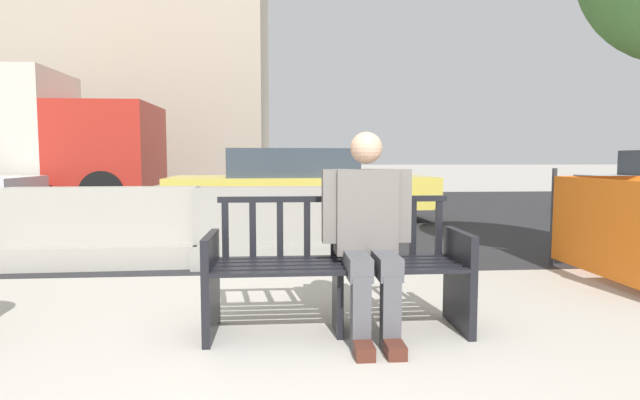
% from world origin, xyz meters
% --- Properties ---
extents(street_asphalt, '(120.00, 12.00, 0.01)m').
position_xyz_m(street_asphalt, '(0.00, 8.70, 0.00)').
color(street_asphalt, '#28282B').
rests_on(street_asphalt, ground).
extents(street_bench, '(1.69, 0.53, 0.88)m').
position_xyz_m(street_bench, '(0.28, 1.05, 0.40)').
color(street_bench, black).
rests_on(street_bench, ground).
extents(seated_person, '(0.58, 0.72, 1.31)m').
position_xyz_m(seated_person, '(0.47, 0.99, 0.69)').
color(seated_person, '#66605B').
rests_on(seated_person, ground).
extents(jersey_barrier_centre, '(2.03, 0.77, 0.84)m').
position_xyz_m(jersey_barrier_centre, '(0.01, 3.15, 0.34)').
color(jersey_barrier_centre, gray).
rests_on(jersey_barrier_centre, ground).
extents(jersey_barrier_left, '(2.02, 0.74, 0.84)m').
position_xyz_m(jersey_barrier_left, '(-1.97, 3.28, 0.34)').
color(jersey_barrier_left, '#9E998E').
rests_on(jersey_barrier_left, ground).
extents(car_taxi_near, '(4.82, 2.20, 1.32)m').
position_xyz_m(car_taxi_near, '(0.23, 7.01, 0.67)').
color(car_taxi_near, '#DBC64C').
rests_on(car_taxi_near, ground).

